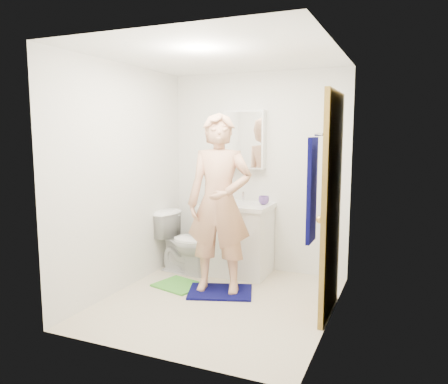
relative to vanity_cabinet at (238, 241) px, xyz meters
The scene contains 22 objects.
floor 1.01m from the vanity_cabinet, 80.69° to the right, with size 2.20×2.40×0.02m, color beige.
ceiling 2.21m from the vanity_cabinet, 80.69° to the right, with size 2.20×2.40×0.02m, color white.
wall_back 0.87m from the vanity_cabinet, 63.05° to the left, with size 2.20×0.02×2.40m, color silver.
wall_front 2.28m from the vanity_cabinet, 85.96° to the right, with size 2.20×0.02×2.40m, color silver.
wall_left 1.55m from the vanity_cabinet, 136.37° to the right, with size 0.02×2.40×2.40m, color silver.
wall_right 1.75m from the vanity_cabinet, 35.99° to the right, with size 0.02×2.40×2.40m, color silver.
vanity_cabinet is the anchor object (origin of this frame).
countertop 0.43m from the vanity_cabinet, ahead, with size 0.79×0.59×0.05m, color white.
sink_basin 0.44m from the vanity_cabinet, ahead, with size 0.40×0.40×0.03m, color white.
faucet 0.54m from the vanity_cabinet, 90.00° to the left, with size 0.03×0.03×0.12m, color silver.
medicine_cabinet 1.22m from the vanity_cabinet, 90.00° to the left, with size 0.50×0.12×0.70m, color white.
mirror_panel 1.21m from the vanity_cabinet, 90.00° to the left, with size 0.46×0.01×0.66m, color white.
door 1.57m from the vanity_cabinet, 32.20° to the right, with size 0.05×0.80×2.05m, color olive.
door_knob 1.69m from the vanity_cabinet, 42.72° to the right, with size 0.07×0.07×0.07m, color gold.
towel 2.08m from the vanity_cabinet, 51.53° to the right, with size 0.03×0.24×0.80m, color #070743.
towel_hook 2.30m from the vanity_cabinet, 50.60° to the right, with size 0.02×0.02×0.06m, color silver.
toilet 0.63m from the vanity_cabinet, 160.77° to the right, with size 0.41×0.72×0.73m, color white.
bath_mat 0.80m from the vanity_cabinet, 83.87° to the right, with size 0.66×0.47×0.02m, color #070743.
green_rug 0.90m from the vanity_cabinet, 122.28° to the right, with size 0.49×0.41×0.02m, color green.
soap_dispenser 0.59m from the vanity_cabinet, behind, with size 0.09×0.09×0.19m, color #BA5762.
toothbrush_cup 0.59m from the vanity_cabinet, 12.20° to the left, with size 0.12×0.12×0.10m, color #624598.
man 0.86m from the vanity_cabinet, 85.63° to the right, with size 0.68×0.45×1.86m, color tan.
Camera 1 is at (1.70, -3.84, 1.68)m, focal length 35.00 mm.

